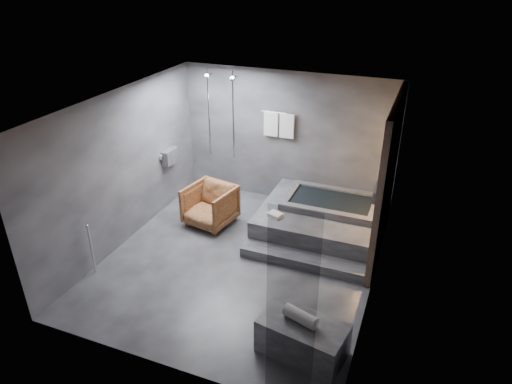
% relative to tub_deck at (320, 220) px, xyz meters
% --- Properties ---
extents(room, '(5.00, 5.04, 2.82)m').
position_rel_tub_deck_xyz_m(room, '(-0.65, -1.21, 1.48)').
color(room, '#2C2C2F').
rests_on(room, ground).
extents(tub_deck, '(2.20, 2.00, 0.50)m').
position_rel_tub_deck_xyz_m(tub_deck, '(0.00, 0.00, 0.00)').
color(tub_deck, '#313134').
rests_on(tub_deck, ground).
extents(tub_step, '(2.20, 0.36, 0.18)m').
position_rel_tub_deck_xyz_m(tub_step, '(0.00, -1.18, -0.16)').
color(tub_step, '#313134').
rests_on(tub_step, ground).
extents(concrete_bench, '(1.22, 0.81, 0.51)m').
position_rel_tub_deck_xyz_m(concrete_bench, '(0.54, -3.08, 0.00)').
color(concrete_bench, '#363639').
rests_on(concrete_bench, ground).
extents(driftwood_chair, '(1.01, 1.03, 0.80)m').
position_rel_tub_deck_xyz_m(driftwood_chair, '(-2.10, -0.50, 0.15)').
color(driftwood_chair, '#4E2813').
rests_on(driftwood_chair, ground).
extents(rolled_towel, '(0.49, 0.30, 0.17)m').
position_rel_tub_deck_xyz_m(rolled_towel, '(0.50, -3.07, 0.34)').
color(rolled_towel, white).
rests_on(rolled_towel, concrete_bench).
extents(deck_towel, '(0.31, 0.27, 0.07)m').
position_rel_tub_deck_xyz_m(deck_towel, '(-0.71, -0.59, 0.28)').
color(deck_towel, white).
rests_on(deck_towel, tub_deck).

